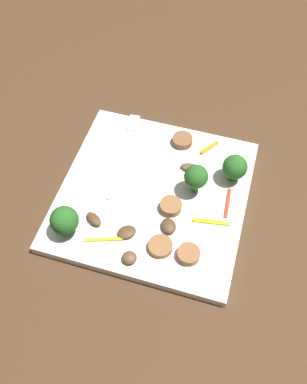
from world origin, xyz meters
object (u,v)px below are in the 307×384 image
broccoli_floret_2 (196,177)px  mushroom_3 (94,219)px  mushroom_4 (169,226)px  pepper_strip_1 (209,148)px  pepper_strip_2 (104,240)px  fork (125,148)px  plate (154,195)px  sausage_slice_2 (182,140)px  sausage_slice_0 (189,254)px  pepper_strip_0 (228,203)px  sausage_slice_1 (171,206)px  mushroom_2 (127,232)px  mushroom_0 (190,167)px  broccoli_floret_0 (64,220)px  pepper_strip_3 (211,222)px  sausage_slice_3 (160,246)px  broccoli_floret_1 (235,167)px  mushroom_1 (132,258)px

broccoli_floret_2 → mushroom_3: bearing=126.1°
mushroom_4 → pepper_strip_1: bearing=-8.8°
broccoli_floret_2 → pepper_strip_2: 0.16m
fork → pepper_strip_2: 0.17m
plate → sausage_slice_2: size_ratio=8.45×
sausage_slice_0 → pepper_strip_0: bearing=-19.8°
sausage_slice_1 → mushroom_4: 0.03m
sausage_slice_0 → mushroom_2: sausage_slice_0 is taller
sausage_slice_2 → mushroom_0: 0.06m
sausage_slice_2 → pepper_strip_2: sausage_slice_2 is taller
broccoli_floret_0 → broccoli_floret_2: bearing=-53.0°
mushroom_3 → fork: bearing=0.3°
pepper_strip_2 → mushroom_3: bearing=44.2°
broccoli_floret_2 → pepper_strip_3: (-0.05, -0.04, -0.03)m
mushroom_3 → pepper_strip_2: mushroom_3 is taller
broccoli_floret_2 → pepper_strip_1: size_ratio=1.47×
sausage_slice_3 → pepper_strip_1: (0.20, -0.03, -0.00)m
broccoli_floret_0 → pepper_strip_1: (0.21, -0.17, -0.03)m
mushroom_3 → mushroom_2: bearing=-96.8°
sausage_slice_2 → broccoli_floret_1: bearing=-117.6°
pepper_strip_0 → pepper_strip_2: (-0.11, 0.16, 0.00)m
plate → pepper_strip_0: (0.01, -0.11, 0.01)m
sausage_slice_0 → mushroom_3: 0.15m
broccoli_floret_0 → sausage_slice_3: 0.14m
sausage_slice_1 → pepper_strip_2: size_ratio=0.61×
sausage_slice_1 → pepper_strip_1: size_ratio=0.87×
sausage_slice_0 → mushroom_2: (0.01, 0.09, -0.00)m
pepper_strip_0 → pepper_strip_1: size_ratio=1.39×
mushroom_0 → mushroom_4: size_ratio=1.15×
plate → pepper_strip_3: bearing=-106.3°
mushroom_3 → mushroom_4: 0.11m
sausage_slice_3 → mushroom_2: 0.05m
mushroom_0 → sausage_slice_3: bearing=177.2°
plate → sausage_slice_0: sausage_slice_0 is taller
broccoli_floret_2 → broccoli_floret_1: bearing=-52.9°
mushroom_3 → mushroom_4: bearing=-79.7°
pepper_strip_0 → plate: bearing=95.8°
sausage_slice_0 → pepper_strip_2: 0.12m
mushroom_0 → pepper_strip_1: (0.05, -0.02, -0.00)m
plate → pepper_strip_1: pepper_strip_1 is taller
plate → broccoli_floret_2: 0.08m
broccoli_floret_0 → sausage_slice_0: (0.01, -0.18, -0.02)m
broccoli_floret_1 → pepper_strip_1: 0.07m
broccoli_floret_2 → sausage_slice_0: 0.12m
broccoli_floret_1 → pepper_strip_1: broccoli_floret_1 is taller
broccoli_floret_1 → mushroom_3: 0.23m
plate → fork: fork is taller
plate → sausage_slice_2: sausage_slice_2 is taller
sausage_slice_1 → mushroom_1: 0.10m
mushroom_2 → pepper_strip_2: (-0.02, 0.03, -0.00)m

